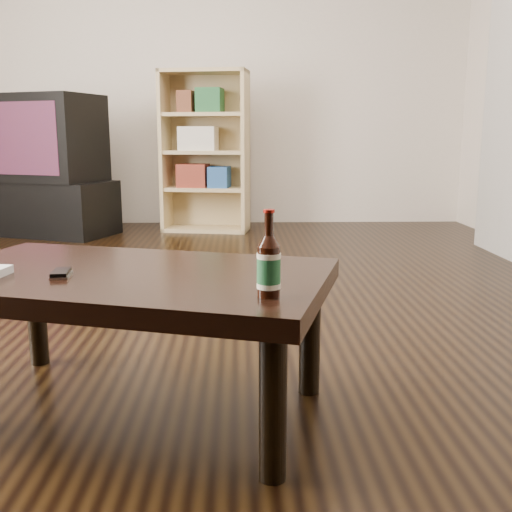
{
  "coord_description": "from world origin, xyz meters",
  "views": [
    {
      "loc": [
        0.46,
        -2.52,
        0.79
      ],
      "look_at": [
        0.5,
        -1.15,
        0.52
      ],
      "focal_mm": 42.0,
      "sensor_mm": 36.0,
      "label": 1
    }
  ],
  "objects_px": {
    "tv": "(41,138)",
    "bookshelf": "(205,149)",
    "tv_stand": "(46,208)",
    "phone": "(61,273)",
    "beer_bottle": "(269,266)",
    "coffee_table": "(128,290)"
  },
  "relations": [
    {
      "from": "tv",
      "to": "bookshelf",
      "type": "bearing_deg",
      "value": 28.86
    },
    {
      "from": "tv_stand",
      "to": "phone",
      "type": "bearing_deg",
      "value": -50.37
    },
    {
      "from": "tv",
      "to": "beer_bottle",
      "type": "bearing_deg",
      "value": -43.63
    },
    {
      "from": "bookshelf",
      "to": "coffee_table",
      "type": "xyz_separation_m",
      "value": [
        -0.03,
        -3.41,
        -0.32
      ]
    },
    {
      "from": "beer_bottle",
      "to": "phone",
      "type": "relative_size",
      "value": 2.18
    },
    {
      "from": "tv_stand",
      "to": "bookshelf",
      "type": "relative_size",
      "value": 0.82
    },
    {
      "from": "bookshelf",
      "to": "phone",
      "type": "relative_size",
      "value": 13.85
    },
    {
      "from": "tv",
      "to": "coffee_table",
      "type": "relative_size",
      "value": 0.83
    },
    {
      "from": "bookshelf",
      "to": "beer_bottle",
      "type": "relative_size",
      "value": 6.35
    },
    {
      "from": "tv_stand",
      "to": "coffee_table",
      "type": "xyz_separation_m",
      "value": [
        1.26,
        -3.24,
        0.15
      ]
    },
    {
      "from": "bookshelf",
      "to": "tv",
      "type": "bearing_deg",
      "value": -162.96
    },
    {
      "from": "bookshelf",
      "to": "beer_bottle",
      "type": "height_order",
      "value": "bookshelf"
    },
    {
      "from": "tv_stand",
      "to": "tv",
      "type": "xyz_separation_m",
      "value": [
        -0.0,
        -0.0,
        0.55
      ]
    },
    {
      "from": "coffee_table",
      "to": "tv",
      "type": "bearing_deg",
      "value": 111.19
    },
    {
      "from": "tv_stand",
      "to": "bookshelf",
      "type": "bearing_deg",
      "value": 28.8
    },
    {
      "from": "tv_stand",
      "to": "phone",
      "type": "relative_size",
      "value": 11.4
    },
    {
      "from": "bookshelf",
      "to": "coffee_table",
      "type": "bearing_deg",
      "value": -81.02
    },
    {
      "from": "tv",
      "to": "phone",
      "type": "relative_size",
      "value": 10.99
    },
    {
      "from": "tv_stand",
      "to": "tv",
      "type": "bearing_deg",
      "value": -90.0
    },
    {
      "from": "phone",
      "to": "tv_stand",
      "type": "bearing_deg",
      "value": 102.36
    },
    {
      "from": "tv_stand",
      "to": "coffee_table",
      "type": "relative_size",
      "value": 0.86
    },
    {
      "from": "tv",
      "to": "coffee_table",
      "type": "xyz_separation_m",
      "value": [
        1.26,
        -3.24,
        -0.41
      ]
    }
  ]
}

